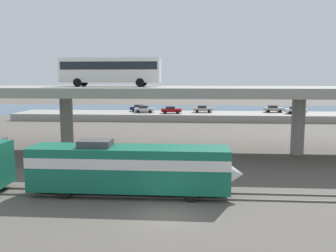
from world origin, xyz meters
The scene contains 14 objects.
ground_plane centered at (0.00, 0.00, 0.00)m, with size 260.00×260.00×0.00m, color #565149.
rail_strip_near centered at (0.00, 3.28, 0.06)m, with size 110.00×0.12×0.12m, color #59544C.
rail_strip_far centered at (0.00, 4.72, 0.06)m, with size 110.00×0.12×0.12m, color #59544C.
train_locomotive centered at (-2.36, 4.00, 2.19)m, with size 15.91×3.04×4.18m.
highway_overpass centered at (0.00, 20.00, 7.04)m, with size 96.00×12.43×7.75m.
transit_bus_on_overpass centered at (-8.38, 21.13, 9.81)m, with size 12.00×2.68×3.40m.
pier_parking_lot centered at (0.00, 55.00, 0.70)m, with size 72.58×10.49×1.40m, color gray.
parked_car_0 centered at (3.49, 55.89, 2.18)m, with size 4.12×1.84×1.50m.
parked_car_1 centered at (-10.43, 57.53, 2.18)m, with size 4.27×1.93×1.50m.
parked_car_2 centered at (-9.05, 54.71, 2.18)m, with size 4.17×1.93×1.50m.
parked_car_3 centered at (22.59, 54.40, 2.18)m, with size 4.28×1.86×1.50m.
parked_car_4 centered at (18.71, 57.46, 2.18)m, with size 4.02×1.98×1.50m.
parked_car_5 centered at (-3.14, 53.27, 2.18)m, with size 4.18×1.84×1.50m.
harbor_water centered at (0.00, 78.00, 0.00)m, with size 140.00×36.00×0.01m, color #2D5170.
Camera 1 is at (1.75, -22.34, 8.77)m, focal length 38.88 mm.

